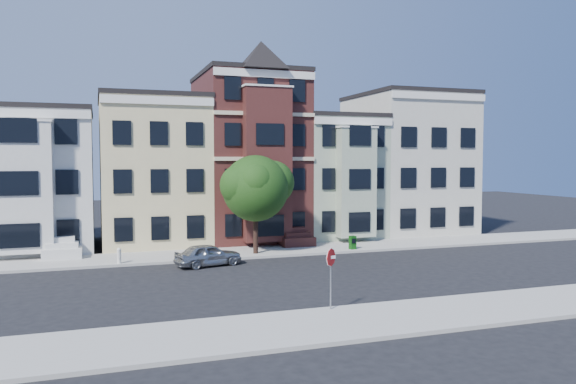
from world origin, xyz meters
name	(u,v)px	position (x,y,z in m)	size (l,w,h in m)	color
ground	(322,277)	(0.00, 0.00, 0.00)	(120.00, 120.00, 0.00)	black
far_sidewalk	(275,251)	(0.00, 8.00, 0.07)	(60.00, 4.00, 0.15)	#9E9B93
near_sidewalk	(403,317)	(0.00, -8.00, 0.07)	(60.00, 4.00, 0.15)	#9E9B93
house_white	(29,181)	(-15.00, 14.50, 4.50)	(8.00, 9.00, 9.00)	silver
house_yellow	(153,173)	(-7.00, 14.50, 5.00)	(7.00, 9.00, 10.00)	beige
house_brown	(248,159)	(0.00, 14.50, 6.00)	(7.00, 9.00, 12.00)	#421C19
house_green	(328,178)	(6.50, 14.50, 4.50)	(6.00, 9.00, 9.00)	#9AA98F
house_cream	(407,165)	(13.50, 14.50, 5.50)	(8.00, 9.00, 11.00)	beige
street_tree	(255,193)	(-1.52, 7.08, 3.90)	(6.45, 6.45, 7.50)	#234A16
parked_car	(208,255)	(-4.93, 4.70, 0.64)	(1.50, 3.73, 1.27)	#A1A3A8
newspaper_box	(353,243)	(4.86, 6.60, 0.58)	(0.39, 0.34, 0.86)	#115011
fire_hydrant	(119,257)	(-9.65, 6.30, 0.50)	(0.25, 0.25, 0.70)	silver
stop_sign	(331,275)	(-2.25, -6.35, 1.51)	(0.74, 0.10, 2.71)	#AA1110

